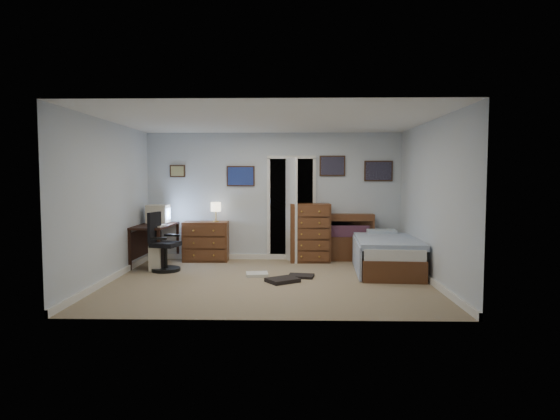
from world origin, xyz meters
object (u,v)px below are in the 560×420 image
(tall_dresser, at_px, (310,233))
(bed, at_px, (386,254))
(low_dresser, at_px, (206,241))
(computer_desk, at_px, (151,234))
(office_chair, at_px, (163,248))

(tall_dresser, relative_size, bed, 0.56)
(low_dresser, height_order, bed, low_dresser)
(computer_desk, xyz_separation_m, office_chair, (0.40, -0.64, -0.18))
(office_chair, height_order, tall_dresser, tall_dresser)
(computer_desk, bearing_deg, office_chair, -55.75)
(computer_desk, distance_m, tall_dresser, 3.02)
(office_chair, xyz_separation_m, tall_dresser, (2.60, 0.97, 0.17))
(computer_desk, bearing_deg, tall_dresser, 8.40)
(tall_dresser, bearing_deg, office_chair, -162.02)
(computer_desk, xyz_separation_m, bed, (4.27, -0.58, -0.27))
(low_dresser, bearing_deg, bed, -17.55)
(low_dresser, relative_size, tall_dresser, 0.77)
(low_dresser, bearing_deg, computer_desk, -161.52)
(tall_dresser, bearing_deg, computer_desk, -176.12)
(computer_desk, relative_size, bed, 0.65)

